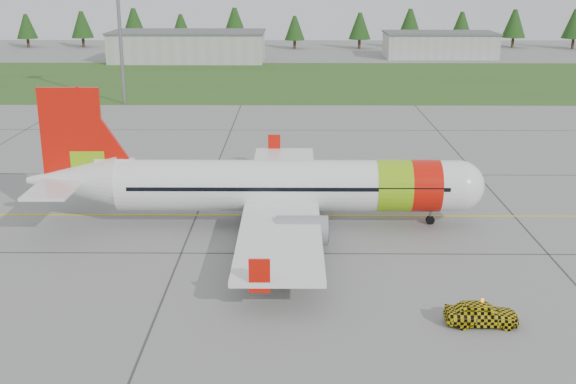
{
  "coord_description": "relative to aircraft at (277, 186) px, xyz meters",
  "views": [
    {
      "loc": [
        -7.29,
        -45.72,
        18.39
      ],
      "look_at": [
        -7.74,
        3.12,
        3.44
      ],
      "focal_mm": 45.0,
      "sensor_mm": 36.0,
      "label": 1
    }
  ],
  "objects": [
    {
      "name": "ground",
      "position": [
        8.58,
        -6.12,
        -3.0
      ],
      "size": [
        320.0,
        320.0,
        0.0
      ],
      "primitive_type": "plane",
      "color": "gray",
      "rests_on": "ground"
    },
    {
      "name": "aircraft",
      "position": [
        0.0,
        0.0,
        0.0
      ],
      "size": [
        34.28,
        31.39,
        10.39
      ],
      "rotation": [
        0.0,
        0.0,
        0.0
      ],
      "color": "white",
      "rests_on": "ground"
    },
    {
      "name": "follow_me_car",
      "position": [
        11.45,
        -16.33,
        -1.02
      ],
      "size": [
        1.39,
        1.63,
        3.95
      ],
      "primitive_type": "imported",
      "rotation": [
        0.0,
        0.0,
        1.54
      ],
      "color": "yellow",
      "rests_on": "ground"
    },
    {
      "name": "service_van",
      "position": [
        -30.73,
        52.42,
        -0.9
      ],
      "size": [
        1.66,
        1.59,
        4.19
      ],
      "primitive_type": "imported",
      "rotation": [
        0.0,
        0.0,
        -0.16
      ],
      "color": "silver",
      "rests_on": "ground"
    },
    {
      "name": "grass_strip",
      "position": [
        8.58,
        75.88,
        -2.98
      ],
      "size": [
        320.0,
        50.0,
        0.03
      ],
      "primitive_type": "cube",
      "color": "#30561E",
      "rests_on": "ground"
    },
    {
      "name": "taxi_guideline",
      "position": [
        8.58,
        1.88,
        -2.99
      ],
      "size": [
        120.0,
        0.25,
        0.02
      ],
      "primitive_type": "cube",
      "color": "gold",
      "rests_on": "ground"
    },
    {
      "name": "hangar_west",
      "position": [
        -21.42,
        103.88,
        0.0
      ],
      "size": [
        32.0,
        14.0,
        6.0
      ],
      "primitive_type": "cube",
      "color": "#A8A8A3",
      "rests_on": "ground"
    },
    {
      "name": "hangar_east",
      "position": [
        33.58,
        111.88,
        -0.4
      ],
      "size": [
        24.0,
        12.0,
        5.2
      ],
      "primitive_type": "cube",
      "color": "#A8A8A3",
      "rests_on": "ground"
    },
    {
      "name": "floodlight_mast",
      "position": [
        -23.42,
        51.88,
        7.0
      ],
      "size": [
        0.5,
        0.5,
        20.0
      ],
      "primitive_type": "cylinder",
      "color": "slate",
      "rests_on": "ground"
    },
    {
      "name": "treeline",
      "position": [
        8.58,
        131.88,
        2.0
      ],
      "size": [
        160.0,
        8.0,
        10.0
      ],
      "primitive_type": null,
      "color": "#1C3F14",
      "rests_on": "ground"
    }
  ]
}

